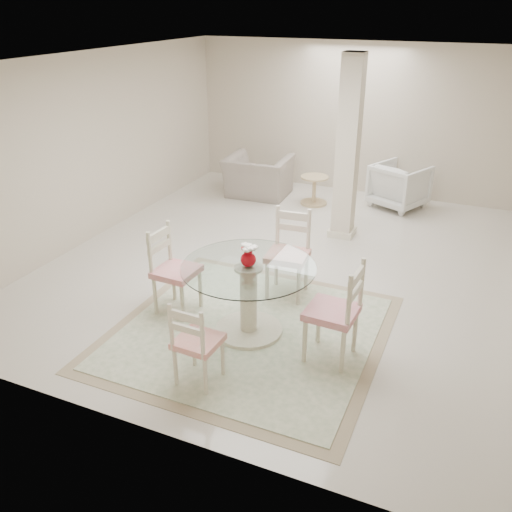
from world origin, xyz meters
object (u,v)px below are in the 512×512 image
at_px(dining_table, 249,300).
at_px(dining_chair_east, 340,306).
at_px(dining_chair_north, 289,247).
at_px(side_table, 314,191).
at_px(red_vase, 248,255).
at_px(dining_chair_west, 171,264).
at_px(column, 348,150).
at_px(recliner_taupe, 258,176).
at_px(dining_chair_south, 194,338).
at_px(armchair_white, 399,186).

bearing_deg(dining_table, dining_chair_east, -5.22).
relative_size(dining_chair_east, dining_chair_north, 1.01).
relative_size(dining_chair_north, side_table, 2.34).
distance_m(dining_table, side_table, 4.31).
bearing_deg(red_vase, dining_chair_west, 174.67).
height_order(dining_table, dining_chair_east, dining_chair_east).
height_order(column, recliner_taupe, column).
distance_m(dining_chair_east, dining_chair_west, 2.05).
relative_size(red_vase, recliner_taupe, 0.22).
bearing_deg(dining_table, dining_chair_west, 174.77).
height_order(column, dining_chair_south, column).
xyz_separation_m(dining_chair_west, armchair_white, (1.78, 4.63, -0.22)).
xyz_separation_m(dining_chair_north, dining_chair_south, (-0.17, -2.03, -0.10)).
xyz_separation_m(red_vase, side_table, (-0.65, 4.26, -0.71)).
relative_size(dining_chair_west, recliner_taupe, 1.01).
bearing_deg(dining_table, recliner_taupe, 112.13).
relative_size(dining_table, side_table, 2.78).
bearing_deg(dining_chair_east, dining_table, -92.22).
relative_size(column, dining_chair_west, 2.35).
bearing_deg(red_vase, column, 86.30).
bearing_deg(dining_chair_west, dining_table, -92.20).
height_order(dining_chair_south, armchair_white, dining_chair_south).
xyz_separation_m(column, dining_chair_west, (-1.22, -3.00, -0.75)).
bearing_deg(dining_chair_north, column, 81.77).
xyz_separation_m(column, armchair_white, (0.56, 1.63, -0.96)).
height_order(dining_table, armchair_white, dining_table).
xyz_separation_m(dining_table, red_vase, (0.00, -0.00, 0.53)).
bearing_deg(column, dining_chair_east, -75.57).
bearing_deg(side_table, armchair_white, 18.34).
distance_m(dining_table, recliner_taupe, 4.63).
xyz_separation_m(recliner_taupe, armchair_white, (2.50, 0.44, 0.02)).
xyz_separation_m(dining_chair_west, side_table, (0.38, 4.17, -0.37)).
xyz_separation_m(column, dining_chair_south, (-0.30, -4.11, -0.82)).
bearing_deg(dining_chair_north, recliner_taupe, 114.34).
bearing_deg(recliner_taupe, red_vase, 109.07).
height_order(column, dining_chair_north, column).
xyz_separation_m(column, dining_chair_east, (0.82, -3.19, -0.72)).
bearing_deg(column, recliner_taupe, 148.57).
distance_m(dining_chair_east, dining_chair_south, 1.45).
relative_size(dining_table, dining_chair_north, 1.19).
relative_size(column, side_table, 5.29).
height_order(dining_chair_east, side_table, dining_chair_east).
distance_m(dining_table, dining_chair_east, 1.05).
distance_m(dining_table, dining_chair_south, 1.02).
height_order(red_vase, dining_chair_north, dining_chair_north).
distance_m(dining_table, armchair_white, 4.79).
bearing_deg(red_vase, armchair_white, 80.88).
bearing_deg(dining_chair_west, armchair_white, -18.00).
bearing_deg(dining_table, red_vase, -33.69).
relative_size(dining_chair_east, armchair_white, 1.42).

